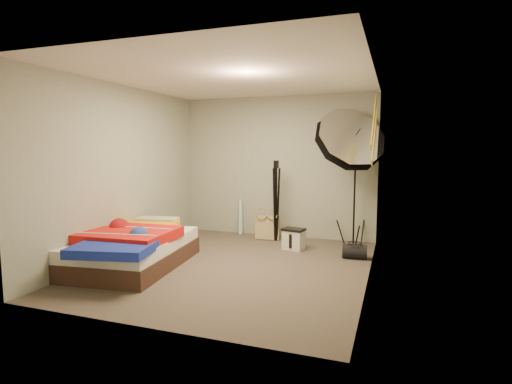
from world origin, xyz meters
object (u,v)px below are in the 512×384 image
at_px(camera_case, 294,240).
at_px(duffel_bag, 355,251).
at_px(tote_bag, 268,227).
at_px(bed, 131,247).
at_px(wrapping_roll, 240,217).
at_px(photo_umbrella, 348,142).
at_px(camera_tripod, 276,195).

bearing_deg(camera_case, duffel_bag, -1.05).
distance_m(tote_bag, bed, 2.48).
xyz_separation_m(wrapping_roll, photo_umbrella, (1.97, -0.38, 1.37)).
distance_m(tote_bag, camera_case, 0.82).
distance_m(tote_bag, wrapping_roll, 0.65).
height_order(camera_case, bed, bed).
xyz_separation_m(tote_bag, camera_case, (0.60, -0.55, -0.05)).
height_order(tote_bag, wrapping_roll, wrapping_roll).
bearing_deg(tote_bag, wrapping_roll, 151.66).
height_order(wrapping_roll, photo_umbrella, photo_umbrella).
bearing_deg(camera_case, bed, -127.62).
bearing_deg(tote_bag, duffel_bag, -33.43).
bearing_deg(photo_umbrella, wrapping_roll, 169.15).
bearing_deg(tote_bag, camera_case, -49.59).
relative_size(camera_case, camera_tripod, 0.22).
bearing_deg(photo_umbrella, bed, -142.63).
height_order(wrapping_roll, duffel_bag, wrapping_roll).
height_order(duffel_bag, photo_umbrella, photo_umbrella).
relative_size(wrapping_roll, camera_tripod, 0.46).
xyz_separation_m(tote_bag, camera_tripod, (0.17, -0.05, 0.59)).
bearing_deg(duffel_bag, tote_bag, 150.96).
bearing_deg(camera_tripod, wrapping_roll, 159.82).
bearing_deg(photo_umbrella, camera_tripod, 175.48).
bearing_deg(camera_case, wrapping_roll, 158.83).
distance_m(duffel_bag, bed, 3.14).
bearing_deg(wrapping_roll, bed, -105.22).
relative_size(wrapping_roll, bed, 0.31).
relative_size(camera_case, photo_umbrella, 0.13).
xyz_separation_m(camera_case, bed, (-1.85, -1.59, 0.11)).
xyz_separation_m(tote_bag, photo_umbrella, (1.37, -0.15, 1.48)).
xyz_separation_m(bed, camera_tripod, (1.41, 2.09, 0.53)).
height_order(tote_bag, photo_umbrella, photo_umbrella).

